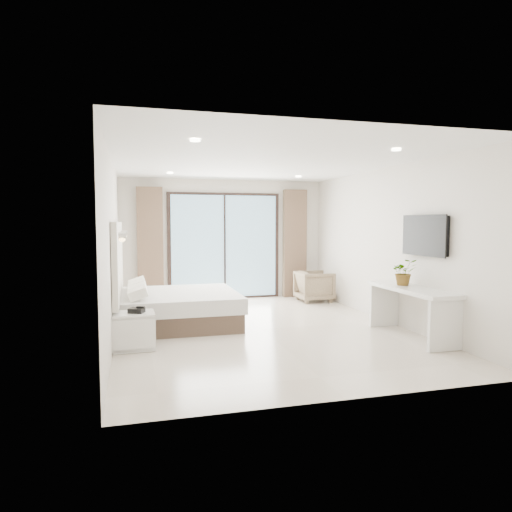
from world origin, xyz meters
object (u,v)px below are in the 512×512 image
object	(u,v)px
bed	(177,308)
armchair	(314,285)
console_desk	(412,300)
nightstand	(134,331)

from	to	relation	value
bed	armchair	xyz separation A→B (m)	(3.16, 1.56, 0.08)
armchair	bed	bearing A→B (deg)	116.30
console_desk	armchair	bearing A→B (deg)	93.24
nightstand	console_desk	world-z (taller)	console_desk
console_desk	bed	bearing A→B (deg)	151.83
bed	armchair	bearing A→B (deg)	26.24
nightstand	console_desk	distance (m)	4.10
console_desk	armchair	distance (m)	3.37
bed	nightstand	bearing A→B (deg)	-117.74
nightstand	console_desk	bearing A→B (deg)	-8.07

